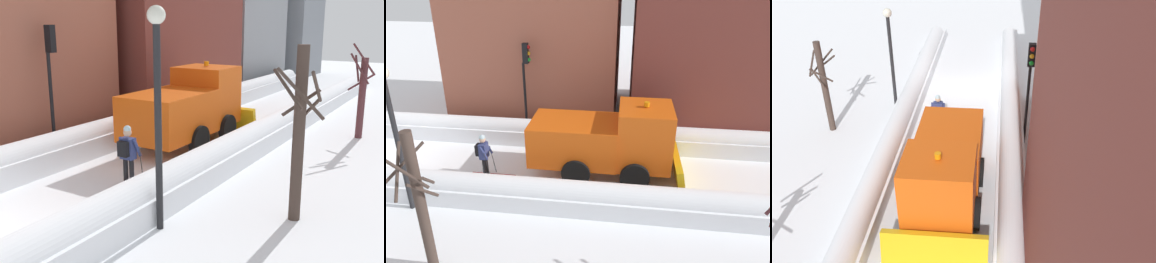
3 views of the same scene
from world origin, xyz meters
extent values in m
plane|color=white|center=(0.00, 10.00, 0.00)|extent=(80.00, 80.00, 0.00)
cube|color=white|center=(-2.45, 10.00, 0.36)|extent=(1.10, 36.00, 0.71)
cylinder|color=white|center=(-2.45, 10.00, 0.71)|extent=(0.90, 34.20, 0.90)
cube|color=white|center=(2.45, 10.00, 0.32)|extent=(1.10, 36.00, 0.65)
cylinder|color=white|center=(2.45, 10.00, 0.65)|extent=(0.90, 34.20, 0.90)
cube|color=#DB510F|center=(-0.16, 7.74, 1.40)|extent=(2.30, 3.40, 1.60)
cube|color=#DB510F|center=(-0.16, 10.44, 1.75)|extent=(2.20, 2.00, 2.30)
cube|color=black|center=(-0.16, 11.40, 2.26)|extent=(1.85, 0.06, 1.01)
cube|color=gold|center=(-0.16, 11.79, 0.55)|extent=(3.20, 0.46, 1.13)
cylinder|color=orange|center=(-0.16, 10.44, 3.02)|extent=(0.20, 0.20, 0.18)
cylinder|color=black|center=(-1.31, 10.14, 0.55)|extent=(0.25, 1.10, 1.10)
cylinder|color=black|center=(0.99, 10.14, 0.55)|extent=(0.25, 1.10, 1.10)
cylinder|color=black|center=(-1.31, 7.94, 0.55)|extent=(0.25, 1.10, 1.10)
cylinder|color=black|center=(0.99, 7.94, 0.55)|extent=(0.25, 1.10, 1.10)
cylinder|color=black|center=(0.64, 4.29, 0.41)|extent=(0.14, 0.14, 0.82)
cylinder|color=black|center=(0.86, 4.29, 0.41)|extent=(0.14, 0.14, 0.82)
cube|color=navy|center=(0.75, 4.29, 1.13)|extent=(0.42, 0.26, 0.62)
cube|color=black|center=(0.75, 4.08, 1.16)|extent=(0.32, 0.16, 0.44)
sphere|color=tan|center=(0.75, 4.29, 1.60)|extent=(0.24, 0.24, 0.24)
sphere|color=silver|center=(0.75, 4.29, 1.70)|extent=(0.22, 0.22, 0.22)
cylinder|color=navy|center=(0.49, 4.39, 1.16)|extent=(0.09, 0.33, 0.56)
cylinder|color=navy|center=(1.01, 4.39, 1.16)|extent=(0.09, 0.33, 0.56)
cube|color=maroon|center=(0.64, 4.54, 0.01)|extent=(0.09, 1.80, 0.03)
cube|color=maroon|center=(0.86, 4.54, 0.01)|extent=(0.09, 1.80, 0.03)
cylinder|color=#262628|center=(0.45, 4.51, 0.60)|extent=(0.02, 0.19, 1.19)
cylinder|color=#262628|center=(1.05, 4.51, 0.60)|extent=(0.02, 0.19, 1.19)
cylinder|color=black|center=(-3.06, 4.97, 1.83)|extent=(0.12, 0.12, 3.66)
cube|color=black|center=(-3.06, 5.11, 4.11)|extent=(0.28, 0.24, 0.90)
sphere|color=red|center=(-3.06, 5.24, 4.39)|extent=(0.18, 0.18, 0.18)
sphere|color=gold|center=(-3.06, 5.24, 4.11)|extent=(0.18, 0.18, 0.18)
sphere|color=green|center=(-3.06, 5.24, 3.83)|extent=(0.18, 0.18, 0.18)
cylinder|color=black|center=(3.13, 2.50, 2.31)|extent=(0.16, 0.16, 4.62)
sphere|color=silver|center=(3.13, 2.50, 4.80)|extent=(0.40, 0.40, 0.40)
cylinder|color=#41322B|center=(5.62, 4.60, 2.09)|extent=(0.28, 0.28, 4.18)
cylinder|color=#41322B|center=(5.96, 4.64, 3.25)|extent=(0.16, 1.02, 0.83)
cylinder|color=#41322B|center=(5.72, 4.25, 3.13)|extent=(1.07, 0.39, 1.17)
cylinder|color=#41322B|center=(5.74, 4.82, 2.65)|extent=(0.68, 0.44, 0.74)
cylinder|color=#41322B|center=(5.54, 4.89, 2.82)|extent=(0.86, 0.33, 0.72)
cylinder|color=#41322B|center=(5.42, 4.26, 3.21)|extent=(0.98, 0.73, 0.83)
camera|label=1|loc=(8.71, -5.24, 4.68)|focal=41.76mm
camera|label=2|loc=(12.66, 9.63, 7.68)|focal=33.99mm
camera|label=3|loc=(-1.78, 20.32, 10.16)|focal=39.19mm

